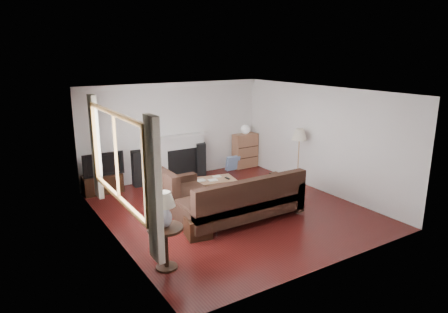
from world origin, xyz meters
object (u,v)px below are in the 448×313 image
bookshelf (245,150)px  coffee_table (211,188)px  tv_stand (103,184)px  floor_lamp (298,158)px  side_table (166,248)px  sectional_sofa (241,199)px

bookshelf → coffee_table: bookshelf is taller
tv_stand → floor_lamp: floor_lamp is taller
coffee_table → side_table: size_ratio=1.59×
floor_lamp → sectional_sofa: bearing=-158.2°
bookshelf → sectional_sofa: 3.79m
bookshelf → coffee_table: size_ratio=0.89×
coffee_table → floor_lamp: bearing=-0.9°
bookshelf → side_table: bookshelf is taller
sectional_sofa → coffee_table: 1.44m
coffee_table → floor_lamp: 2.32m
bookshelf → coffee_table: 2.69m
tv_stand → floor_lamp: size_ratio=0.62×
floor_lamp → side_table: (-4.37, -1.86, -0.38)m
sectional_sofa → floor_lamp: floor_lamp is taller
bookshelf → coffee_table: bearing=-141.9°
tv_stand → floor_lamp: bearing=-26.3°
side_table → sectional_sofa: bearing=24.6°
floor_lamp → side_table: 4.77m
bookshelf → floor_lamp: bearing=-87.1°
coffee_table → floor_lamp: floor_lamp is taller
sectional_sofa → side_table: sectional_sofa is taller
coffee_table → floor_lamp: size_ratio=0.75×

